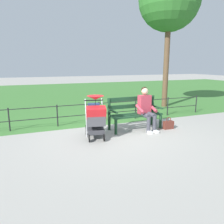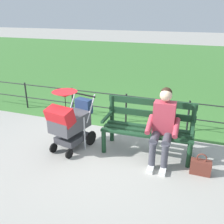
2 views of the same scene
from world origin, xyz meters
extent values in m
plane|color=#9E9B93|center=(0.00, 0.00, 0.00)|extent=(60.00, 60.00, 0.00)
cube|color=#3D7533|center=(0.00, -8.80, 0.00)|extent=(40.00, 16.00, 0.01)
cube|color=#193D23|center=(-0.75, -0.18, 0.45)|extent=(1.60, 0.14, 0.04)
cube|color=#193D23|center=(-0.76, 0.00, 0.45)|extent=(1.60, 0.14, 0.04)
cube|color=#193D23|center=(-0.76, 0.18, 0.45)|extent=(1.60, 0.14, 0.04)
cube|color=#193D23|center=(-0.75, -0.28, 0.67)|extent=(1.60, 0.08, 0.12)
cube|color=#193D23|center=(-0.75, -0.28, 0.90)|extent=(1.60, 0.08, 0.12)
cylinder|color=#193D23|center=(-1.51, 0.18, 0.23)|extent=(0.08, 0.08, 0.45)
cylinder|color=#193D23|center=(-1.50, -0.30, 0.47)|extent=(0.08, 0.08, 0.95)
cube|color=#193D23|center=(-1.51, -0.02, 0.63)|extent=(0.07, 0.56, 0.04)
cylinder|color=#193D23|center=(-0.01, 0.22, 0.23)|extent=(0.08, 0.08, 0.45)
cylinder|color=#193D23|center=(0.00, -0.26, 0.47)|extent=(0.08, 0.08, 0.95)
cube|color=#193D23|center=(-0.01, 0.02, 0.63)|extent=(0.07, 0.56, 0.04)
cylinder|color=#42424C|center=(-1.14, 0.22, 0.47)|extent=(0.15, 0.40, 0.14)
cylinder|color=#42424C|center=(-0.94, 0.22, 0.47)|extent=(0.15, 0.40, 0.14)
cylinder|color=#42424C|center=(-1.15, 0.42, 0.24)|extent=(0.11, 0.11, 0.47)
cylinder|color=#42424C|center=(-0.95, 0.42, 0.24)|extent=(0.11, 0.11, 0.47)
cube|color=silver|center=(-1.15, 0.50, 0.04)|extent=(0.11, 0.22, 0.07)
cube|color=silver|center=(-0.95, 0.50, 0.04)|extent=(0.11, 0.22, 0.07)
cube|color=#B23847|center=(-1.03, 0.00, 0.75)|extent=(0.37, 0.23, 0.56)
cylinder|color=#B23847|center=(-1.26, 0.11, 0.65)|extent=(0.10, 0.43, 0.23)
cylinder|color=#B23847|center=(-0.82, 0.13, 0.65)|extent=(0.10, 0.43, 0.23)
sphere|color=beige|center=(-1.03, 0.00, 1.15)|extent=(0.20, 0.20, 0.20)
sphere|color=black|center=(-1.03, -0.03, 1.18)|extent=(0.19, 0.19, 0.19)
cylinder|color=black|center=(0.32, 0.05, 0.14)|extent=(0.09, 0.28, 0.28)
cylinder|color=black|center=(0.77, -0.05, 0.14)|extent=(0.09, 0.28, 0.28)
cylinder|color=black|center=(0.48, 0.62, 0.09)|extent=(0.07, 0.18, 0.18)
cylinder|color=black|center=(0.85, 0.54, 0.09)|extent=(0.07, 0.18, 0.18)
cube|color=#38383D|center=(0.60, 0.29, 0.22)|extent=(0.52, 0.60, 0.12)
cylinder|color=silver|center=(0.36, 0.24, 0.33)|extent=(0.03, 0.03, 0.65)
cylinder|color=silver|center=(0.81, 0.14, 0.33)|extent=(0.03, 0.03, 0.65)
cube|color=#47474C|center=(0.61, 0.31, 0.55)|extent=(0.59, 0.76, 0.28)
cube|color=red|center=(0.66, 0.54, 0.75)|extent=(0.53, 0.40, 0.33)
cylinder|color=black|center=(0.52, -0.12, 0.95)|extent=(0.51, 0.14, 0.03)
cylinder|color=silver|center=(0.31, 0.03, 0.75)|extent=(0.09, 0.30, 0.49)
cylinder|color=silver|center=(0.76, -0.07, 0.75)|extent=(0.09, 0.30, 0.49)
cone|color=red|center=(0.63, 0.39, 1.10)|extent=(0.52, 0.52, 0.10)
cylinder|color=black|center=(0.63, 0.39, 0.92)|extent=(0.01, 0.01, 0.30)
cube|color=navy|center=(0.52, -0.10, 0.73)|extent=(0.35, 0.22, 0.28)
cube|color=brown|center=(-1.71, 0.32, 0.12)|extent=(0.32, 0.14, 0.24)
torus|color=brown|center=(-1.71, 0.32, 0.29)|extent=(0.16, 0.02, 0.16)
cylinder|color=black|center=(-4.14, -1.20, 0.35)|extent=(0.04, 0.04, 0.70)
cylinder|color=black|center=(-2.76, -1.20, 0.35)|extent=(0.04, 0.04, 0.70)
cylinder|color=black|center=(-1.38, -1.20, 0.35)|extent=(0.04, 0.04, 0.70)
cylinder|color=black|center=(0.00, -1.20, 0.35)|extent=(0.04, 0.04, 0.70)
cylinder|color=black|center=(1.38, -1.20, 0.35)|extent=(0.04, 0.04, 0.70)
cylinder|color=black|center=(2.76, -1.20, 0.35)|extent=(0.04, 0.04, 0.70)
cylinder|color=black|center=(0.00, -1.20, 0.65)|extent=(8.29, 0.02, 0.02)
cylinder|color=black|center=(0.00, -1.20, 0.30)|extent=(8.29, 0.02, 0.02)
cylinder|color=brown|center=(-3.74, -2.81, 1.84)|extent=(0.24, 0.24, 3.69)
sphere|color=#2D6B28|center=(-3.74, -2.81, 4.60)|extent=(2.62, 2.62, 2.62)
camera|label=1|loc=(2.28, 5.66, 1.93)|focal=35.25mm
camera|label=2|loc=(-1.54, 3.97, 2.43)|focal=40.36mm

